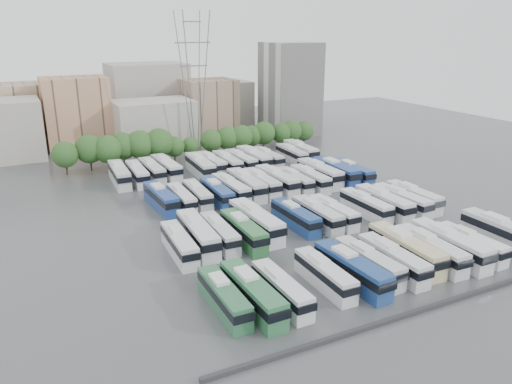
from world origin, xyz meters
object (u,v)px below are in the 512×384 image
bus_r0_s6 (369,262)px  bus_r1_s13 (413,197)px  bus_r0_s1 (252,293)px  bus_r1_s6 (295,217)px  bus_r2_s5 (231,188)px  bus_r3_s12 (292,154)px  bus_r0_s9 (430,249)px  bus_r2_s1 (161,198)px  electricity_pylon (194,76)px  bus_r3_s10 (267,158)px  bus_r3_s3 (166,167)px  bus_r3_s8 (241,161)px  bus_r0_s8 (406,249)px  bus_r2_s11 (320,173)px  bus_r0_s4 (325,274)px  bus_r2_s2 (182,198)px  bus_r2_s7 (261,183)px  bus_r1_s3 (243,231)px  bus_r3_s7 (227,163)px  bus_r1_s10 (366,205)px  bus_r2_s8 (277,180)px  bus_r0_s7 (393,259)px  bus_r1_s1 (198,234)px  bus_r1_s12 (401,200)px  bus_r1_s2 (219,233)px  bus_r1_s4 (256,221)px  bus_r0_s13 (503,233)px  bus_r3_s1 (137,174)px  bus_r2_s10 (310,178)px  bus_r3_s13 (300,151)px  bus_r2_s12 (336,171)px  bus_r2_s4 (217,193)px  bus_r0_s5 (352,269)px  bus_r3_s9 (254,158)px  bus_r3_s6 (211,163)px  apartment_tower (290,89)px  bus_r0_s2 (281,289)px  bus_r1_s0 (179,244)px  bus_r1_s8 (333,212)px  bus_r3_s2 (152,170)px  bus_r0_s11 (471,243)px  bus_r0_s0 (224,297)px  bus_r3_s0 (119,174)px  bus_r2_s13 (352,172)px

bus_r0_s6 → bus_r1_s13: (23.23, 16.83, 0.08)m
bus_r0_s1 → bus_r1_s6: bus_r0_s1 is taller
bus_r2_s5 → bus_r3_s12: (23.25, 17.49, -0.05)m
bus_r0_s9 → bus_r2_s1: bus_r2_s1 is taller
electricity_pylon → bus_r3_s10: size_ratio=2.91×
bus_r0_s6 → bus_r3_s12: bearing=68.0°
bus_r3_s3 → bus_r3_s8: 16.59m
bus_r3_s10 → bus_r3_s12: 6.52m
bus_r0_s8 → bus_r2_s11: (9.85, 35.57, 0.05)m
bus_r0_s4 → bus_r0_s8: bus_r0_s8 is taller
bus_r2_s2 → bus_r2_s7: 16.40m
bus_r1_s3 → bus_r3_s7: (13.03, 36.13, 0.03)m
bus_r1_s10 → bus_r2_s8: size_ratio=0.89×
bus_r2_s2 → bus_r2_s5: 9.79m
bus_r0_s7 → bus_r3_s7: size_ratio=0.97×
bus_r1_s1 → bus_r1_s12: (36.33, -1.70, -0.12)m
bus_r1_s2 → bus_r1_s3: (3.34, -1.06, 0.12)m
bus_r1_s4 → bus_r2_s2: bus_r1_s4 is taller
bus_r0_s7 → bus_r1_s12: (16.62, 16.90, 0.07)m
bus_r0_s13 → bus_r3_s1: bus_r0_s13 is taller
bus_r0_s13 → bus_r3_s3: bearing=120.3°
bus_r2_s10 → bus_r3_s13: bus_r3_s13 is taller
bus_r2_s2 → bus_r2_s12: (33.20, 0.90, 0.42)m
bus_r2_s4 → bus_r0_s5: bearing=-83.2°
bus_r1_s6 → bus_r3_s9: bus_r3_s9 is taller
bus_r3_s10 → bus_r3_s6: bearing=174.6°
bus_r2_s2 → bus_r2_s10: (26.27, -0.33, 0.15)m
apartment_tower → bus_r3_s13: apartment_tower is taller
apartment_tower → bus_r0_s6: bearing=-113.6°
bus_r0_s2 → bus_r2_s1: bearing=95.2°
bus_r1_s3 → bus_r2_s4: bearing=80.6°
bus_r1_s0 → bus_r1_s1: bearing=29.5°
bus_r0_s5 → bus_r3_s9: (13.02, 53.65, 0.11)m
bus_r1_s8 → bus_r2_s11: (10.04, 19.04, 0.32)m
bus_r3_s1 → bus_r0_s9: bearing=-62.0°
bus_r0_s9 → bus_r1_s10: size_ratio=1.05×
bus_r0_s6 → bus_r1_s2: bearing=125.8°
bus_r0_s4 → bus_r2_s12: (26.67, 35.69, 0.40)m
bus_r1_s10 → bus_r3_s2: 45.19m
bus_r0_s11 → bus_r3_s12: (3.22, 54.47, 0.14)m
apartment_tower → bus_r2_s8: (-29.14, -45.42, -11.01)m
bus_r0_s0 → bus_r0_s11: size_ratio=1.02×
electricity_pylon → bus_r2_s11: bearing=-70.9°
bus_r1_s13 → bus_r3_s0: bus_r3_s0 is taller
bus_r1_s13 → bus_r0_s7: bearing=-139.4°
bus_r0_s6 → bus_r2_s2: bus_r0_s6 is taller
bus_r2_s13 → bus_r3_s10: bus_r2_s13 is taller
bus_r0_s4 → bus_r2_s10: size_ratio=0.92×
bus_r0_s0 → bus_r0_s6: size_ratio=0.97×
bus_r2_s4 → bus_r3_s3: bearing=100.7°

